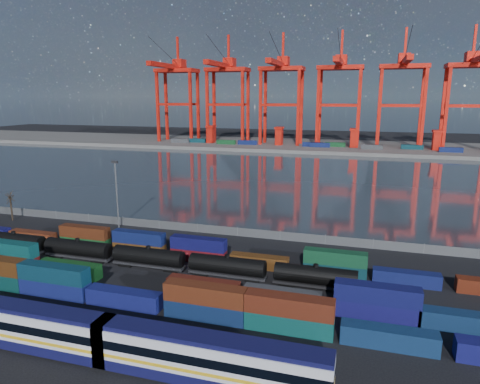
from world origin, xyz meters
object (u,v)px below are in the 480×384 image
(bare_tree, at_px, (11,206))
(passenger_train, at_px, (17,325))
(tanker_string, at_px, (112,253))
(gantry_cranes, at_px, (310,78))

(bare_tree, bearing_deg, passenger_train, -45.34)
(bare_tree, bearing_deg, tanker_string, -23.83)
(tanker_string, height_order, gantry_cranes, gantry_cranes)
(tanker_string, height_order, bare_tree, bare_tree)
(gantry_cranes, bearing_deg, bare_tree, -106.27)
(passenger_train, distance_m, tanker_string, 28.17)
(tanker_string, bearing_deg, bare_tree, 156.17)
(tanker_string, distance_m, gantry_cranes, 202.38)
(tanker_string, xyz_separation_m, bare_tree, (-41.70, 18.41, 1.73))
(tanker_string, relative_size, bare_tree, 11.63)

